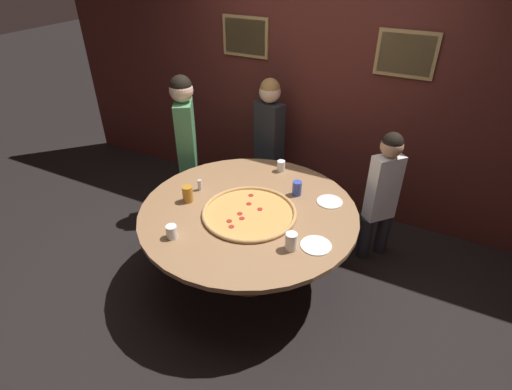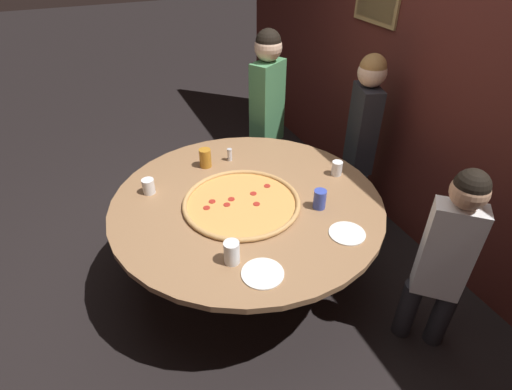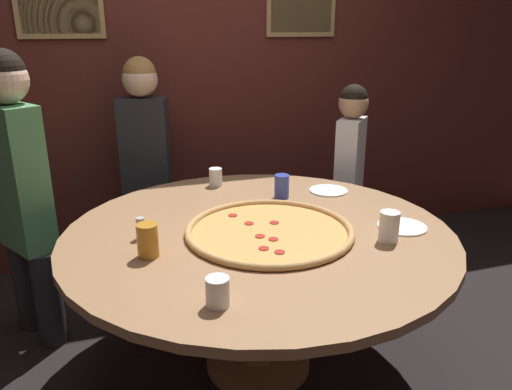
{
  "view_description": "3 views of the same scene",
  "coord_description": "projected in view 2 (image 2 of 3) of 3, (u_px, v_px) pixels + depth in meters",
  "views": [
    {
      "loc": [
        1.27,
        -2.35,
        2.62
      ],
      "look_at": [
        0.07,
        -0.01,
        0.91
      ],
      "focal_mm": 28.0,
      "sensor_mm": 36.0,
      "label": 1
    },
    {
      "loc": [
        1.98,
        -0.79,
        2.29
      ],
      "look_at": [
        0.06,
        0.04,
        0.81
      ],
      "focal_mm": 28.0,
      "sensor_mm": 36.0,
      "label": 2
    },
    {
      "loc": [
        -0.67,
        -2.01,
        1.64
      ],
      "look_at": [
        -0.0,
        0.03,
        0.9
      ],
      "focal_mm": 35.0,
      "sensor_mm": 36.0,
      "label": 3
    }
  ],
  "objects": [
    {
      "name": "white_plate_beside_cup",
      "position": [
        263.0,
        273.0,
        2.09
      ],
      "size": [
        0.23,
        0.23,
        0.01
      ],
      "primitive_type": "cylinder",
      "color": "white",
      "rests_on": "dining_table"
    },
    {
      "name": "diner_side_right",
      "position": [
        267.0,
        107.0,
        3.55
      ],
      "size": [
        0.32,
        0.4,
        1.54
      ],
      "rotation": [
        0.0,
        0.0,
        2.11
      ],
      "color": "#232328",
      "rests_on": "ground_plane"
    },
    {
      "name": "drink_cup_near_left",
      "position": [
        232.0,
        252.0,
        2.12
      ],
      "size": [
        0.09,
        0.09,
        0.14
      ],
      "primitive_type": "cylinder",
      "color": "white",
      "rests_on": "dining_table"
    },
    {
      "name": "drink_cup_far_right",
      "position": [
        149.0,
        186.0,
        2.67
      ],
      "size": [
        0.08,
        0.08,
        0.1
      ],
      "primitive_type": "cylinder",
      "color": "white",
      "rests_on": "dining_table"
    },
    {
      "name": "condiment_shaker",
      "position": [
        230.0,
        155.0,
        3.02
      ],
      "size": [
        0.04,
        0.04,
        0.1
      ],
      "color": "silver",
      "rests_on": "dining_table"
    },
    {
      "name": "diner_centre_back",
      "position": [
        362.0,
        132.0,
        3.24
      ],
      "size": [
        0.38,
        0.25,
        1.45
      ],
      "rotation": [
        0.0,
        0.0,
        2.83
      ],
      "color": "#232328",
      "rests_on": "ground_plane"
    },
    {
      "name": "drink_cup_far_left",
      "position": [
        337.0,
        168.0,
        2.85
      ],
      "size": [
        0.08,
        0.08,
        0.1
      ],
      "primitive_type": "cylinder",
      "color": "white",
      "rests_on": "dining_table"
    },
    {
      "name": "ground_plane",
      "position": [
        248.0,
        277.0,
        3.06
      ],
      "size": [
        24.0,
        24.0,
        0.0
      ],
      "primitive_type": "plane",
      "color": "black"
    },
    {
      "name": "drink_cup_front_edge",
      "position": [
        320.0,
        199.0,
        2.52
      ],
      "size": [
        0.08,
        0.08,
        0.13
      ],
      "primitive_type": "cylinder",
      "color": "#384CB7",
      "rests_on": "dining_table"
    },
    {
      "name": "white_plate_left_side",
      "position": [
        347.0,
        233.0,
        2.35
      ],
      "size": [
        0.22,
        0.22,
        0.01
      ],
      "primitive_type": "cylinder",
      "color": "white",
      "rests_on": "dining_table"
    },
    {
      "name": "drink_cup_by_shaker",
      "position": [
        205.0,
        158.0,
        2.93
      ],
      "size": [
        0.09,
        0.09,
        0.14
      ],
      "primitive_type": "cylinder",
      "color": "#BC7A23",
      "rests_on": "dining_table"
    },
    {
      "name": "dining_table",
      "position": [
        247.0,
        213.0,
        2.7
      ],
      "size": [
        1.79,
        1.79,
        0.74
      ],
      "color": "#936B47",
      "rests_on": "ground_plane"
    },
    {
      "name": "giant_pizza",
      "position": [
        242.0,
        202.0,
        2.58
      ],
      "size": [
        0.77,
        0.77,
        0.03
      ],
      "color": "#E0994C",
      "rests_on": "dining_table"
    },
    {
      "name": "back_wall",
      "position": [
        443.0,
        84.0,
        2.79
      ],
      "size": [
        6.4,
        0.08,
        2.6
      ],
      "color": "#4C1E19",
      "rests_on": "ground_plane"
    },
    {
      "name": "diner_far_left",
      "position": [
        446.0,
        255.0,
        2.23
      ],
      "size": [
        0.3,
        0.31,
        1.28
      ],
      "rotation": [
        0.0,
        0.0,
        -2.31
      ],
      "color": "#232328",
      "rests_on": "ground_plane"
    }
  ]
}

